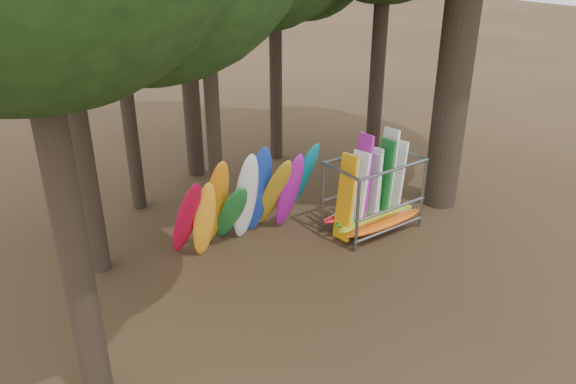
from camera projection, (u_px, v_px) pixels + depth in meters
ground at (328, 254)px, 15.47m from camera, size 120.00×120.00×0.00m
kayak_row at (247, 200)px, 15.48m from camera, size 4.38×1.96×3.09m
storage_rack at (373, 197)px, 16.39m from camera, size 2.94×1.56×2.92m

